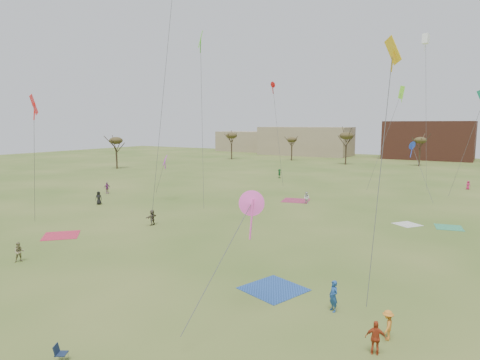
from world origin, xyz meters
The scene contains 22 objects.
ground centered at (0.00, 0.00, 0.00)m, with size 260.00×260.00×0.00m, color #38591C.
flyer_near_right centered at (14.27, -0.68, 0.95)m, with size 0.70×0.46×1.91m, color #1F488E.
spectator_fore_a centered at (17.57, -4.15, 0.85)m, with size 1.00×0.42×1.71m, color #B33F1E.
spectator_fore_b centered at (-10.67, -5.30, 0.82)m, with size 0.79×0.62×1.63m, color #8C8259.
spectator_fore_c centered at (-9.94, 9.50, 0.87)m, with size 1.61×0.51×1.74m, color brown.
flyer_mid_a centered at (-24.61, 14.41, 0.93)m, with size 0.91×0.59×1.86m, color black.
flyer_mid_b centered at (17.78, -2.40, 0.80)m, with size 1.03×0.59×1.60m, color orange.
spectator_mid_d centered at (-30.85, 21.29, 0.91)m, with size 1.07×0.45×1.83m, color #86387F.
spectator_mid_e centered at (0.10, 29.98, 0.85)m, with size 0.82×0.64×1.69m, color silver.
flyer_far_a centered at (-15.42, 53.32, 0.93)m, with size 1.72×0.55×1.86m, color #236B32.
flyer_far_b centered at (19.02, 56.31, 0.74)m, with size 0.73×0.47×1.48m, color #CB225C.
blanket_red centered at (-14.81, 1.45, 0.00)m, with size 3.37×3.37×0.03m, color #C72744.
blanket_blue centered at (9.71, 0.43, 0.00)m, with size 3.68×3.68×0.03m, color #224995.
blanket_cream centered at (14.40, 24.53, 0.00)m, with size 2.43×2.43×0.03m, color silver.
blanket_plum centered at (-2.16, 31.38, 0.00)m, with size 3.81×3.81×0.03m, color #992F4E.
blanket_olive centered at (18.51, 25.45, 0.00)m, with size 2.74×2.74×0.03m, color #369568.
camp_chair_center centered at (4.96, -12.58, 0.26)m, with size 0.72×0.71×0.87m.
kites_aloft centered at (6.07, 26.04, 19.47)m, with size 45.65×55.40×27.39m.
tree_line centered at (-2.85, 79.12, 7.09)m, with size 117.44×49.32×8.91m.
building_tan centered at (-35.00, 115.00, 5.00)m, with size 32.00×14.00×10.00m, color #937F60.
building_brick centered at (5.00, 120.00, 6.00)m, with size 26.00×16.00×12.00m, color brown.
building_tan_west centered at (-65.00, 122.00, 4.00)m, with size 20.00×12.00×8.00m, color #937F60.
Camera 1 is at (21.66, -23.71, 11.25)m, focal length 30.77 mm.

